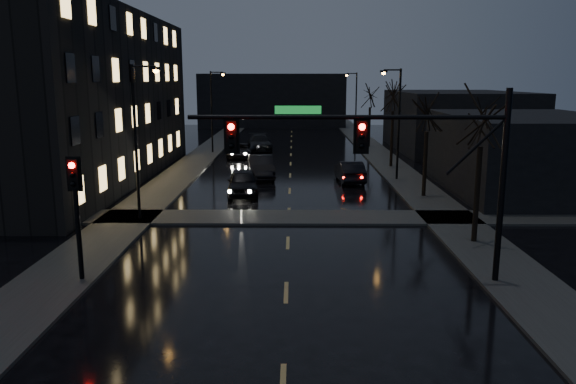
{
  "coord_description": "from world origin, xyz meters",
  "views": [
    {
      "loc": [
        0.24,
        -10.44,
        7.31
      ],
      "look_at": [
        0.05,
        9.82,
        3.2
      ],
      "focal_mm": 35.0,
      "sensor_mm": 36.0,
      "label": 1
    }
  ],
  "objects_px": {
    "oncoming_car_b": "(261,167)",
    "oncoming_car_a": "(243,182)",
    "oncoming_car_d": "(260,142)",
    "lead_car": "(350,171)",
    "oncoming_car_c": "(241,150)"
  },
  "relations": [
    {
      "from": "oncoming_car_d",
      "to": "lead_car",
      "type": "xyz_separation_m",
      "value": [
        7.53,
        -18.07,
        -0.05
      ]
    },
    {
      "from": "oncoming_car_b",
      "to": "oncoming_car_a",
      "type": "bearing_deg",
      "value": -104.31
    },
    {
      "from": "oncoming_car_a",
      "to": "oncoming_car_b",
      "type": "distance_m",
      "value": 6.25
    },
    {
      "from": "oncoming_car_d",
      "to": "oncoming_car_a",
      "type": "bearing_deg",
      "value": -97.28
    },
    {
      "from": "oncoming_car_a",
      "to": "oncoming_car_b",
      "type": "xyz_separation_m",
      "value": [
        0.8,
        6.2,
        0.03
      ]
    },
    {
      "from": "oncoming_car_b",
      "to": "oncoming_car_c",
      "type": "height_order",
      "value": "oncoming_car_b"
    },
    {
      "from": "oncoming_car_a",
      "to": "oncoming_car_d",
      "type": "relative_size",
      "value": 0.85
    },
    {
      "from": "oncoming_car_a",
      "to": "oncoming_car_c",
      "type": "bearing_deg",
      "value": 91.3
    },
    {
      "from": "oncoming_car_d",
      "to": "lead_car",
      "type": "bearing_deg",
      "value": -75.33
    },
    {
      "from": "oncoming_car_b",
      "to": "oncoming_car_c",
      "type": "relative_size",
      "value": 1.07
    },
    {
      "from": "oncoming_car_c",
      "to": "lead_car",
      "type": "xyz_separation_m",
      "value": [
        8.99,
        -12.64,
        0.1
      ]
    },
    {
      "from": "oncoming_car_b",
      "to": "oncoming_car_d",
      "type": "distance_m",
      "value": 16.53
    },
    {
      "from": "oncoming_car_c",
      "to": "oncoming_car_b",
      "type": "bearing_deg",
      "value": -73.57
    },
    {
      "from": "oncoming_car_c",
      "to": "lead_car",
      "type": "height_order",
      "value": "lead_car"
    },
    {
      "from": "oncoming_car_b",
      "to": "oncoming_car_d",
      "type": "xyz_separation_m",
      "value": [
        -1.06,
        16.49,
        -0.03
      ]
    }
  ]
}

